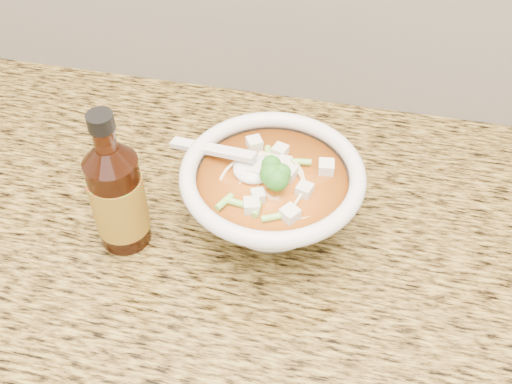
# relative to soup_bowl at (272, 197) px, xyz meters

# --- Properties ---
(counter_slab) EXTENTS (4.00, 0.68, 0.04)m
(counter_slab) POSITION_rel_soup_bowl_xyz_m (0.02, -0.04, -0.07)
(counter_slab) COLOR olive
(counter_slab) RESTS_ON cabinet
(soup_bowl) EXTENTS (0.25, 0.22, 0.12)m
(soup_bowl) POSITION_rel_soup_bowl_xyz_m (0.00, 0.00, 0.00)
(soup_bowl) COLOR silver
(soup_bowl) RESTS_ON counter_slab
(hot_sauce_bottle) EXTENTS (0.07, 0.07, 0.20)m
(hot_sauce_bottle) POSITION_rel_soup_bowl_xyz_m (-0.18, -0.06, 0.02)
(hot_sauce_bottle) COLOR #3A1507
(hot_sauce_bottle) RESTS_ON counter_slab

